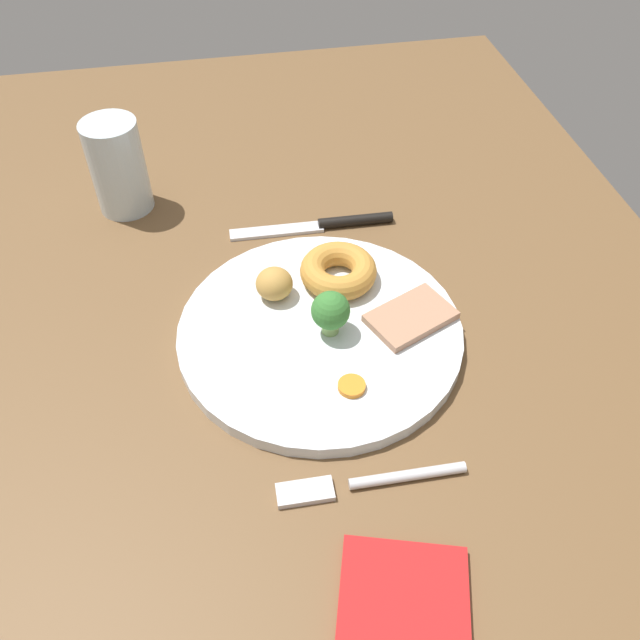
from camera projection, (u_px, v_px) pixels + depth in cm
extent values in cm
cube|color=brown|center=(294.00, 341.00, 65.17)|extent=(120.00, 84.00, 3.60)
cylinder|color=white|center=(320.00, 332.00, 62.61)|extent=(26.94, 26.94, 1.40)
cube|color=tan|center=(411.00, 317.00, 62.50)|extent=(7.85, 9.29, 0.80)
torus|color=#C68938|center=(338.00, 271.00, 65.71)|extent=(7.72, 7.72, 2.49)
ellipsoid|color=#BC8C42|center=(274.00, 284.00, 63.95)|extent=(3.83, 3.85, 3.14)
cylinder|color=orange|center=(352.00, 386.00, 56.98)|extent=(2.43, 2.43, 0.51)
cylinder|color=#8CB766|center=(330.00, 325.00, 61.26)|extent=(1.59, 1.59, 1.48)
sphere|color=#387A33|center=(331.00, 310.00, 59.80)|extent=(3.61, 3.61, 3.61)
cylinder|color=silver|center=(408.00, 476.00, 52.33)|extent=(1.08, 9.52, 0.90)
cube|color=silver|center=(305.00, 492.00, 51.49)|extent=(2.09, 4.54, 0.60)
cylinder|color=black|center=(355.00, 220.00, 74.60)|extent=(1.44, 8.53, 1.20)
cube|color=silver|center=(277.00, 231.00, 73.91)|extent=(2.00, 10.54, 0.40)
cylinder|color=silver|center=(118.00, 167.00, 73.57)|extent=(6.20, 6.20, 10.74)
cube|color=red|center=(403.00, 620.00, 44.75)|extent=(13.14, 11.81, 0.80)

